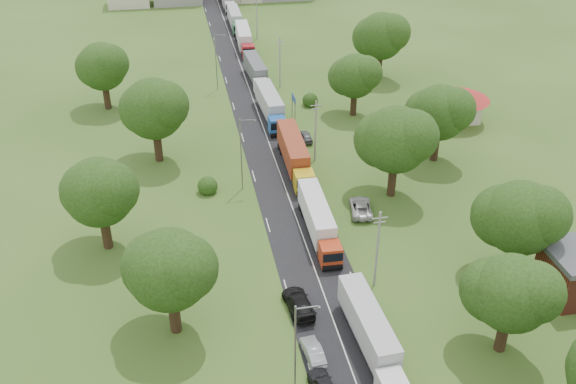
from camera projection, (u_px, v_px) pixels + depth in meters
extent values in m
plane|color=#32531B|center=(308.00, 251.00, 71.71)|extent=(260.00, 260.00, 0.00)
cube|color=black|center=(278.00, 167.00, 88.56)|extent=(8.00, 200.00, 0.04)
cylinder|color=slate|center=(295.00, 111.00, 99.98)|extent=(0.12, 0.12, 4.00)
cylinder|color=slate|center=(292.00, 105.00, 102.00)|extent=(0.12, 0.12, 4.00)
cube|color=navy|center=(294.00, 98.00, 100.17)|extent=(0.06, 3.00, 1.00)
cube|color=silver|center=(294.00, 98.00, 100.17)|extent=(0.07, 3.10, 0.06)
cylinder|color=gray|center=(377.00, 250.00, 64.37)|extent=(0.24, 0.24, 9.00)
cube|color=gray|center=(380.00, 218.00, 62.41)|extent=(1.60, 0.10, 0.10)
cube|color=gray|center=(380.00, 222.00, 62.67)|extent=(1.20, 0.10, 0.10)
cylinder|color=gray|center=(315.00, 131.00, 87.96)|extent=(0.24, 0.24, 9.00)
cube|color=gray|center=(316.00, 105.00, 86.00)|extent=(1.60, 0.10, 0.10)
cube|color=gray|center=(316.00, 109.00, 86.26)|extent=(1.20, 0.10, 0.10)
cylinder|color=gray|center=(280.00, 63.00, 111.54)|extent=(0.24, 0.24, 9.00)
cube|color=gray|center=(280.00, 41.00, 109.59)|extent=(1.60, 0.10, 0.10)
cube|color=gray|center=(280.00, 44.00, 109.84)|extent=(1.20, 0.10, 0.10)
cylinder|color=gray|center=(257.00, 18.00, 135.13)|extent=(0.24, 0.24, 9.00)
cube|color=gray|center=(256.00, 0.00, 133.17)|extent=(1.60, 0.10, 0.10)
cube|color=gray|center=(256.00, 2.00, 133.43)|extent=(1.20, 0.10, 0.10)
cylinder|color=slate|center=(295.00, 354.00, 51.41)|extent=(0.16, 0.16, 10.00)
cube|color=slate|center=(307.00, 308.00, 49.14)|extent=(1.80, 0.10, 0.10)
cube|color=slate|center=(317.00, 308.00, 49.34)|extent=(0.50, 0.22, 0.15)
cylinder|color=slate|center=(241.00, 155.00, 80.90)|extent=(0.16, 0.16, 10.00)
cube|color=slate|center=(247.00, 120.00, 78.62)|extent=(1.80, 0.10, 0.10)
cube|color=slate|center=(253.00, 121.00, 78.82)|extent=(0.50, 0.22, 0.15)
cylinder|color=slate|center=(216.00, 62.00, 110.38)|extent=(0.16, 0.16, 10.00)
cube|color=slate|center=(220.00, 35.00, 108.10)|extent=(1.80, 0.10, 0.10)
cube|color=slate|center=(225.00, 36.00, 108.31)|extent=(0.50, 0.22, 0.15)
cylinder|color=#382616|center=(502.00, 333.00, 57.78)|extent=(1.04, 1.04, 3.85)
sphere|color=black|center=(512.00, 293.00, 55.38)|extent=(7.00, 7.00, 7.00)
sphere|color=black|center=(533.00, 292.00, 54.35)|extent=(5.50, 5.50, 5.50)
sphere|color=black|center=(493.00, 290.00, 56.53)|extent=(6.00, 6.00, 6.00)
cylinder|color=#382616|center=(511.00, 259.00, 67.07)|extent=(1.08, 1.08, 4.20)
sphere|color=black|center=(520.00, 218.00, 64.43)|extent=(7.70, 7.70, 7.70)
sphere|color=black|center=(540.00, 215.00, 63.30)|extent=(6.05, 6.05, 6.05)
sphere|color=black|center=(503.00, 216.00, 65.70)|extent=(6.60, 6.60, 6.60)
cylinder|color=#382616|center=(392.00, 179.00, 81.03)|extent=(1.12, 1.12, 4.55)
sphere|color=black|center=(396.00, 140.00, 78.16)|extent=(8.40, 8.40, 8.40)
sphere|color=black|center=(412.00, 136.00, 76.92)|extent=(6.60, 6.60, 6.60)
sphere|color=black|center=(382.00, 140.00, 79.54)|extent=(7.20, 7.20, 7.20)
cylinder|color=#382616|center=(435.00, 146.00, 89.29)|extent=(1.08, 1.08, 4.20)
sphere|color=black|center=(440.00, 112.00, 86.65)|extent=(7.70, 7.70, 7.70)
sphere|color=black|center=(453.00, 109.00, 85.52)|extent=(6.05, 6.05, 6.05)
sphere|color=black|center=(428.00, 113.00, 87.92)|extent=(6.60, 6.60, 6.60)
cylinder|color=#382616|center=(354.00, 104.00, 102.59)|extent=(1.04, 1.04, 3.85)
sphere|color=black|center=(355.00, 76.00, 100.18)|extent=(7.00, 7.00, 7.00)
sphere|color=black|center=(365.00, 73.00, 99.15)|extent=(5.50, 5.50, 5.50)
sphere|color=black|center=(347.00, 77.00, 101.33)|extent=(6.00, 6.00, 6.00)
cylinder|color=#382616|center=(379.00, 66.00, 116.47)|extent=(1.12, 1.12, 4.55)
sphere|color=black|center=(381.00, 36.00, 113.60)|extent=(8.40, 8.40, 8.40)
sphere|color=black|center=(392.00, 33.00, 112.37)|extent=(6.60, 6.60, 6.60)
sphere|color=black|center=(372.00, 37.00, 114.99)|extent=(7.20, 7.20, 7.20)
cylinder|color=#382616|center=(174.00, 313.00, 59.82)|extent=(1.08, 1.08, 4.20)
sphere|color=black|center=(169.00, 270.00, 57.18)|extent=(7.70, 7.70, 7.70)
sphere|color=black|center=(185.00, 268.00, 56.05)|extent=(6.05, 6.05, 6.05)
sphere|color=black|center=(157.00, 267.00, 58.45)|extent=(6.60, 6.60, 6.60)
cylinder|color=#382616|center=(106.00, 232.00, 71.34)|extent=(1.08, 1.08, 4.20)
sphere|color=black|center=(99.00, 192.00, 68.70)|extent=(7.70, 7.70, 7.70)
sphere|color=black|center=(111.00, 189.00, 67.57)|extent=(6.05, 6.05, 6.05)
sphere|color=black|center=(90.00, 191.00, 69.97)|extent=(6.60, 6.60, 6.60)
cylinder|color=#382616|center=(158.00, 146.00, 89.05)|extent=(1.12, 1.12, 4.55)
sphere|color=black|center=(154.00, 109.00, 86.18)|extent=(8.40, 8.40, 8.40)
sphere|color=black|center=(164.00, 105.00, 84.95)|extent=(6.60, 6.60, 6.60)
sphere|color=black|center=(145.00, 109.00, 87.56)|extent=(7.20, 7.20, 7.20)
cylinder|color=#382616|center=(107.00, 96.00, 104.72)|extent=(1.08, 1.08, 4.20)
sphere|color=black|center=(102.00, 66.00, 102.08)|extent=(7.70, 7.70, 7.70)
sphere|color=black|center=(110.00, 63.00, 100.95)|extent=(6.05, 6.05, 6.05)
sphere|color=black|center=(96.00, 67.00, 103.35)|extent=(6.60, 6.60, 6.60)
cube|color=beige|center=(454.00, 109.00, 100.72)|extent=(7.00, 5.00, 4.00)
cone|color=maroon|center=(457.00, 91.00, 99.23)|extent=(10.08, 10.08, 1.80)
cube|color=slate|center=(368.00, 338.00, 58.97)|extent=(2.65, 10.79, 0.28)
cube|color=#B8B7BD|center=(368.00, 323.00, 58.34)|extent=(2.85, 11.07, 2.79)
cylinder|color=black|center=(358.00, 316.00, 61.83)|extent=(2.19, 0.93, 0.93)
cylinder|color=black|center=(354.00, 307.00, 63.01)|extent=(2.19, 0.93, 0.93)
cube|color=#B43414|center=(330.00, 254.00, 68.81)|extent=(2.32, 2.32, 2.36)
cube|color=black|center=(333.00, 258.00, 67.68)|extent=(2.17, 0.07, 1.04)
cube|color=slate|center=(333.00, 267.00, 68.38)|extent=(2.08, 0.29, 0.33)
cube|color=slate|center=(316.00, 226.00, 74.78)|extent=(2.40, 10.91, 0.28)
cube|color=silver|center=(316.00, 212.00, 74.14)|extent=(2.60, 11.20, 2.84)
cylinder|color=black|center=(332.00, 266.00, 68.61)|extent=(2.22, 0.95, 0.95)
cylinder|color=black|center=(328.00, 257.00, 70.04)|extent=(2.22, 0.95, 0.95)
cylinder|color=black|center=(310.00, 213.00, 77.69)|extent=(2.22, 0.95, 0.95)
cylinder|color=black|center=(308.00, 206.00, 78.88)|extent=(2.22, 0.95, 0.95)
cube|color=gold|center=(304.00, 181.00, 81.91)|extent=(2.54, 2.54, 2.59)
cube|color=black|center=(306.00, 184.00, 80.67)|extent=(2.38, 0.08, 1.14)
cube|color=slate|center=(306.00, 193.00, 81.44)|extent=(2.28, 0.30, 0.36)
cube|color=slate|center=(293.00, 161.00, 88.45)|extent=(2.66, 11.96, 0.31)
cube|color=maroon|center=(293.00, 148.00, 87.75)|extent=(2.87, 12.28, 3.11)
cylinder|color=black|center=(305.00, 192.00, 81.69)|extent=(2.43, 1.04, 1.04)
cylinder|color=black|center=(302.00, 185.00, 83.26)|extent=(2.43, 1.04, 1.04)
cylinder|color=black|center=(288.00, 151.00, 91.63)|extent=(2.43, 1.04, 1.04)
cylinder|color=black|center=(286.00, 146.00, 92.94)|extent=(2.43, 1.04, 1.04)
cube|color=#1B55A3|center=(277.00, 125.00, 96.52)|extent=(2.49, 2.49, 2.50)
cube|color=black|center=(278.00, 126.00, 95.32)|extent=(2.30, 0.11, 1.10)
cube|color=slate|center=(278.00, 135.00, 96.06)|extent=(2.21, 0.34, 0.35)
cube|color=slate|center=(270.00, 112.00, 102.82)|extent=(2.75, 11.57, 0.30)
cube|color=#A7A7AB|center=(269.00, 100.00, 102.15)|extent=(2.96, 11.88, 3.00)
cylinder|color=black|center=(278.00, 134.00, 96.30)|extent=(2.35, 1.00, 1.00)
cylinder|color=black|center=(276.00, 129.00, 97.81)|extent=(2.35, 1.00, 1.00)
cylinder|color=black|center=(266.00, 105.00, 105.90)|extent=(2.35, 1.00, 1.00)
cylinder|color=black|center=(265.00, 101.00, 107.16)|extent=(2.35, 1.00, 1.00)
cube|color=white|center=(261.00, 86.00, 110.23)|extent=(2.38, 2.38, 2.36)
cube|color=black|center=(262.00, 87.00, 109.09)|extent=(2.17, 0.13, 1.04)
cube|color=slate|center=(262.00, 94.00, 109.80)|extent=(2.09, 0.36, 0.33)
cube|color=slate|center=(256.00, 77.00, 116.18)|extent=(2.73, 10.95, 0.28)
cube|color=#4F5155|center=(255.00, 67.00, 115.55)|extent=(2.93, 11.25, 2.83)
cylinder|color=black|center=(262.00, 94.00, 110.02)|extent=(2.22, 0.94, 0.94)
cylinder|color=black|center=(260.00, 90.00, 111.45)|extent=(2.22, 0.94, 0.94)
cylinder|color=black|center=(253.00, 72.00, 119.09)|extent=(2.22, 0.94, 0.94)
cylinder|color=black|center=(252.00, 69.00, 120.28)|extent=(2.22, 0.94, 0.94)
cube|color=maroon|center=(248.00, 51.00, 125.76)|extent=(2.53, 2.53, 2.52)
cube|color=black|center=(249.00, 52.00, 124.55)|extent=(2.32, 0.13, 1.11)
cube|color=slate|center=(249.00, 58.00, 125.30)|extent=(2.23, 0.36, 0.35)
cube|color=slate|center=(244.00, 44.00, 132.12)|extent=(2.87, 11.69, 0.30)
cube|color=silver|center=(243.00, 35.00, 131.44)|extent=(3.09, 12.01, 3.02)
cylinder|color=black|center=(249.00, 58.00, 125.54)|extent=(2.37, 1.01, 1.01)
cylinder|color=black|center=(248.00, 55.00, 127.07)|extent=(2.37, 1.01, 1.01)
cylinder|color=black|center=(242.00, 40.00, 135.22)|extent=(2.37, 1.01, 1.01)
cylinder|color=black|center=(241.00, 38.00, 136.49)|extent=(2.37, 1.01, 1.01)
cube|color=#2A713C|center=(238.00, 29.00, 138.90)|extent=(2.27, 2.27, 2.34)
cube|color=black|center=(239.00, 29.00, 137.78)|extent=(2.15, 0.04, 1.03)
cube|color=slate|center=(239.00, 35.00, 138.48)|extent=(2.06, 0.27, 0.33)
cube|color=slate|center=(235.00, 24.00, 144.80)|extent=(2.27, 10.78, 0.28)
cube|color=#A2A3A7|center=(234.00, 16.00, 144.17)|extent=(2.46, 11.06, 2.81)
cylinder|color=black|center=(239.00, 34.00, 138.70)|extent=(2.20, 0.94, 0.94)
cylinder|color=black|center=(238.00, 32.00, 140.12)|extent=(2.20, 0.94, 0.94)
cylinder|color=black|center=(233.00, 21.00, 147.68)|extent=(2.20, 0.94, 0.94)
cylinder|color=black|center=(233.00, 19.00, 148.86)|extent=(2.20, 0.94, 0.94)
cube|color=#BCBCBC|center=(230.00, 7.00, 153.57)|extent=(2.44, 2.44, 2.45)
cube|color=black|center=(230.00, 7.00, 152.39)|extent=(2.25, 0.11, 1.08)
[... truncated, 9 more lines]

